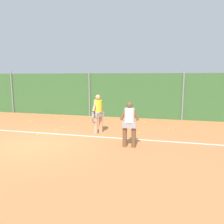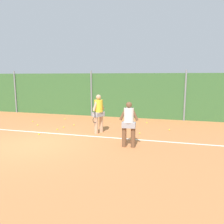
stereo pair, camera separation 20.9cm
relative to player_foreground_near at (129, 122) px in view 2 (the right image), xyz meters
The scene contains 19 objects.
ground_plane 4.00m from the player_foreground_near, 160.07° to the left, with size 31.59×31.59×0.00m, color #C67542.
hedge_fence_backdrop 7.07m from the player_foreground_near, 121.15° to the left, with size 20.53×0.25×2.83m, color #386633.
fence_post_left 11.24m from the player_foreground_near, 148.52° to the left, with size 0.10×0.10×3.02m, color gray.
fence_post_center 6.93m from the player_foreground_near, 121.91° to the left, with size 0.10×0.10×3.02m, color gray.
fence_post_right 6.31m from the player_foreground_near, 68.81° to the left, with size 0.10×0.10×3.02m, color gray.
court_baseline_paint 3.92m from the player_foreground_near, 163.94° to the left, with size 15.01×0.10×0.01m, color white.
player_foreground_near is the anchor object (origin of this frame).
player_midcourt 2.44m from the player_foreground_near, 135.85° to the left, with size 0.50×0.79×1.81m.
tennis_ball_1 4.53m from the player_foreground_near, 150.14° to the left, with size 0.07×0.07×0.07m, color #CCDB33.
tennis_ball_2 3.53m from the player_foreground_near, 64.62° to the left, with size 0.07×0.07×0.07m, color #CCDB33.
tennis_ball_3 4.40m from the player_foreground_near, behind, with size 0.07×0.07×0.07m, color #CCDB33.
tennis_ball_4 7.09m from the player_foreground_near, 153.75° to the left, with size 0.07×0.07×0.07m, color #CCDB33.
tennis_ball_5 5.99m from the player_foreground_near, 156.94° to the left, with size 0.07×0.07×0.07m, color #CCDB33.
tennis_ball_6 4.63m from the player_foreground_near, 141.37° to the left, with size 0.07×0.07×0.07m, color #CCDB33.
tennis_ball_7 1.35m from the player_foreground_near, 94.14° to the left, with size 0.07×0.07×0.07m, color #CCDB33.
tennis_ball_8 4.38m from the player_foreground_near, 156.61° to the left, with size 0.07×0.07×0.07m, color #CCDB33.
tennis_ball_11 4.59m from the player_foreground_near, 87.41° to the left, with size 0.07×0.07×0.07m, color #CCDB33.
tennis_ball_12 6.50m from the player_foreground_near, 138.46° to the left, with size 0.07×0.07×0.07m, color #CCDB33.
tennis_ball_13 2.20m from the player_foreground_near, 85.91° to the left, with size 0.07×0.07×0.07m, color #CCDB33.
Camera 2 is at (5.14, -7.25, 2.63)m, focal length 35.38 mm.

